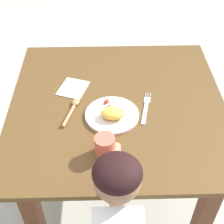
{
  "coord_description": "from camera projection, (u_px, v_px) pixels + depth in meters",
  "views": [
    {
      "loc": [
        -0.05,
        -1.13,
        1.75
      ],
      "look_at": [
        -0.03,
        -0.08,
        0.77
      ],
      "focal_mm": 51.5,
      "sensor_mm": 36.0,
      "label": 1
    }
  ],
  "objects": [
    {
      "name": "ground_plane",
      "position": [
        116.0,
        193.0,
        2.02
      ],
      "size": [
        8.0,
        8.0,
        0.0
      ],
      "primitive_type": "plane",
      "color": "beige"
    },
    {
      "name": "dining_table",
      "position": [
        117.0,
        125.0,
        1.61
      ],
      "size": [
        1.01,
        1.0,
        0.75
      ],
      "color": "brown",
      "rests_on": "ground_plane"
    },
    {
      "name": "plate",
      "position": [
        112.0,
        114.0,
        1.43
      ],
      "size": [
        0.24,
        0.24,
        0.06
      ],
      "color": "beige",
      "rests_on": "dining_table"
    },
    {
      "name": "fork",
      "position": [
        146.0,
        109.0,
        1.47
      ],
      "size": [
        0.07,
        0.21,
        0.01
      ],
      "rotation": [
        0.0,
        0.0,
        1.35
      ],
      "color": "silver",
      "rests_on": "dining_table"
    },
    {
      "name": "spoon",
      "position": [
        72.0,
        109.0,
        1.46
      ],
      "size": [
        0.08,
        0.18,
        0.02
      ],
      "rotation": [
        0.0,
        0.0,
        1.27
      ],
      "color": "tan",
      "rests_on": "dining_table"
    },
    {
      "name": "drinking_cup",
      "position": [
        105.0,
        146.0,
        1.25
      ],
      "size": [
        0.08,
        0.08,
        0.09
      ],
      "primitive_type": "cylinder",
      "color": "#E6604E",
      "rests_on": "dining_table"
    },
    {
      "name": "napkin",
      "position": [
        73.0,
        88.0,
        1.58
      ],
      "size": [
        0.16,
        0.18,
        0.0
      ],
      "primitive_type": "cube",
      "rotation": [
        0.0,
        0.0,
        -0.33
      ],
      "color": "white",
      "rests_on": "dining_table"
    }
  ]
}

